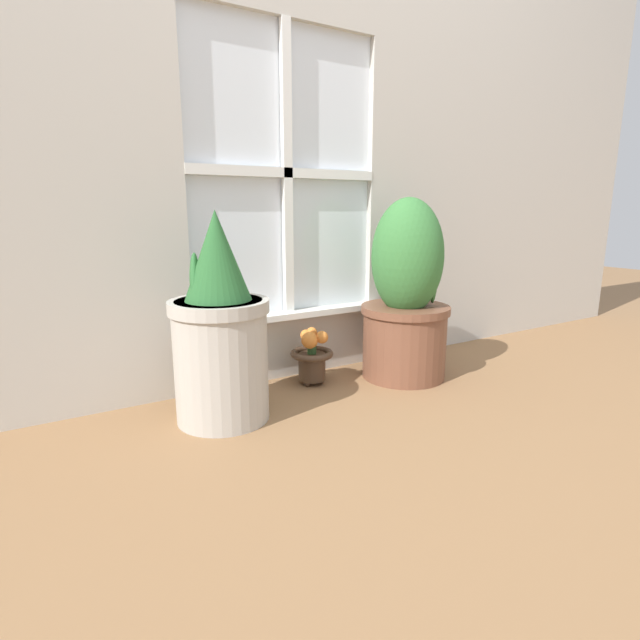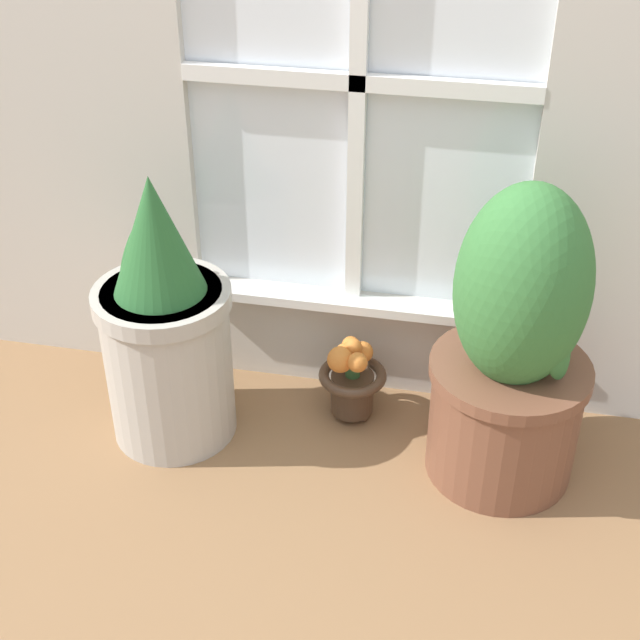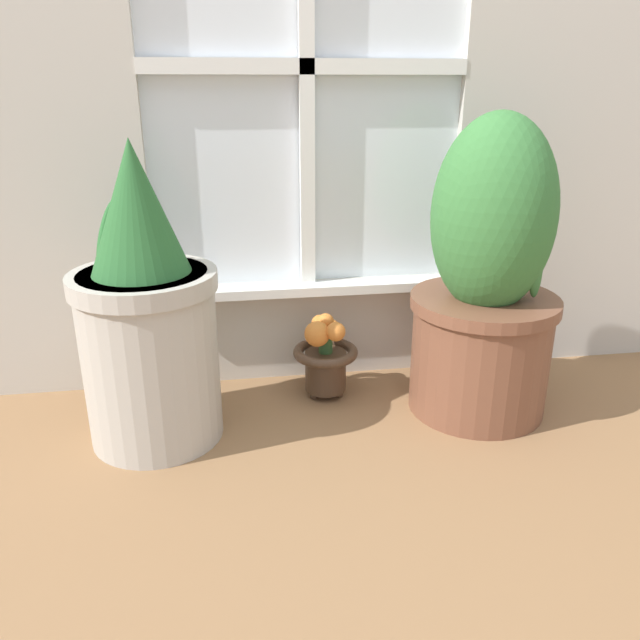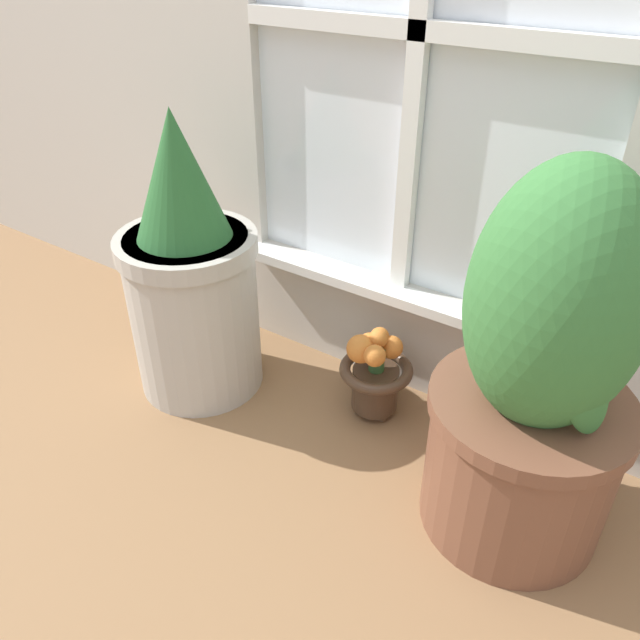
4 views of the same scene
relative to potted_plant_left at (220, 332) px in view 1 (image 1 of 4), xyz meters
The scene contains 5 objects.
ground_plane 0.61m from the potted_plant_left, 44.06° to the right, with size 10.00×10.00×0.00m, color olive.
wall_with_window 1.09m from the potted_plant_left, 36.22° to the left, with size 4.40×0.10×2.50m.
potted_plant_left is the anchor object (origin of this frame).
potted_plant_right 0.77m from the potted_plant_left, ahead, with size 0.35×0.35×0.71m.
flower_vase 0.46m from the potted_plant_left, 17.66° to the left, with size 0.16×0.16×0.22m.
Camera 1 is at (-0.91, -1.07, 0.66)m, focal length 28.00 mm.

